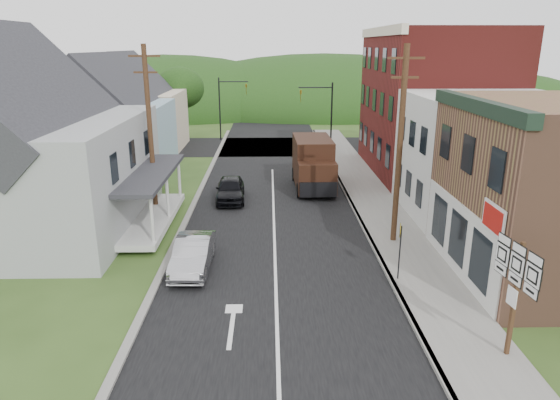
{
  "coord_description": "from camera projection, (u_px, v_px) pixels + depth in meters",
  "views": [
    {
      "loc": [
        -0.21,
        -18.29,
        8.92
      ],
      "look_at": [
        0.25,
        3.31,
        2.2
      ],
      "focal_mm": 32.0,
      "sensor_mm": 36.0,
      "label": 1
    }
  ],
  "objects": [
    {
      "name": "warning_sign",
      "position": [
        400.0,
        243.0,
        19.15
      ],
      "size": [
        0.18,
        0.63,
        2.34
      ],
      "rotation": [
        0.0,
        0.0,
        -0.25
      ],
      "color": "black",
      "rests_on": "sidewalk_right"
    },
    {
      "name": "utility_pole_right",
      "position": [
        400.0,
        145.0,
        22.19
      ],
      "size": [
        1.6,
        0.26,
        9.0
      ],
      "color": "#472D19",
      "rests_on": "ground"
    },
    {
      "name": "tree_left_d",
      "position": [
        180.0,
        88.0,
        49.03
      ],
      "size": [
        4.8,
        4.8,
        6.94
      ],
      "color": "#382616",
      "rests_on": "ground"
    },
    {
      "name": "dark_sedan",
      "position": [
        230.0,
        189.0,
        29.73
      ],
      "size": [
        1.83,
        4.18,
        1.4
      ],
      "primitive_type": "imported",
      "rotation": [
        0.0,
        0.0,
        0.04
      ],
      "color": "black",
      "rests_on": "ground"
    },
    {
      "name": "curb_right",
      "position": [
        355.0,
        211.0,
        27.82
      ],
      "size": [
        0.2,
        55.0,
        0.15
      ],
      "primitive_type": "cube",
      "color": "slate",
      "rests_on": "ground"
    },
    {
      "name": "traffic_signal_left",
      "position": [
        227.0,
        101.0,
        48.03
      ],
      "size": [
        2.87,
        0.2,
        6.0
      ],
      "color": "black",
      "rests_on": "ground"
    },
    {
      "name": "storefront_white",
      "position": [
        485.0,
        157.0,
        26.54
      ],
      "size": [
        8.0,
        7.0,
        6.5
      ],
      "primitive_type": "cube",
      "color": "silver",
      "rests_on": "ground"
    },
    {
      "name": "ground",
      "position": [
        276.0,
        276.0,
        20.11
      ],
      "size": [
        120.0,
        120.0,
        0.0
      ],
      "primitive_type": "plane",
      "color": "#2D4719",
      "rests_on": "ground"
    },
    {
      "name": "storefront_red",
      "position": [
        432.0,
        103.0,
        35.09
      ],
      "size": [
        8.0,
        12.0,
        10.0
      ],
      "primitive_type": "cube",
      "color": "maroon",
      "rests_on": "ground"
    },
    {
      "name": "forested_ridge",
      "position": [
        271.0,
        109.0,
        72.62
      ],
      "size": [
        90.0,
        30.0,
        16.0
      ],
      "primitive_type": "ellipsoid",
      "color": "#16330F",
      "rests_on": "ground"
    },
    {
      "name": "house_blue",
      "position": [
        116.0,
        123.0,
        35.02
      ],
      "size": [
        7.14,
        8.16,
        7.28
      ],
      "color": "#98BCCF",
      "rests_on": "ground"
    },
    {
      "name": "utility_pole_left",
      "position": [
        150.0,
        130.0,
        26.23
      ],
      "size": [
        1.6,
        0.26,
        9.0
      ],
      "color": "#472D19",
      "rests_on": "ground"
    },
    {
      "name": "curb_left",
      "position": [
        190.0,
        212.0,
        27.64
      ],
      "size": [
        0.3,
        55.0,
        0.12
      ],
      "primitive_type": "cube",
      "color": "slate",
      "rests_on": "ground"
    },
    {
      "name": "delivery_van",
      "position": [
        313.0,
        164.0,
        32.0
      ],
      "size": [
        2.51,
        5.81,
        3.22
      ],
      "rotation": [
        0.0,
        0.0,
        0.02
      ],
      "color": "black",
      "rests_on": "ground"
    },
    {
      "name": "road",
      "position": [
        273.0,
        202.0,
        29.66
      ],
      "size": [
        9.0,
        90.0,
        0.02
      ],
      "primitive_type": "cube",
      "color": "black",
      "rests_on": "ground"
    },
    {
      "name": "traffic_signal_right",
      "position": [
        323.0,
        110.0,
        41.52
      ],
      "size": [
        2.87,
        0.2,
        6.0
      ],
      "color": "black",
      "rests_on": "ground"
    },
    {
      "name": "sidewalk_right",
      "position": [
        379.0,
        211.0,
        27.85
      ],
      "size": [
        2.8,
        55.0,
        0.15
      ],
      "primitive_type": "cube",
      "color": "slate",
      "rests_on": "ground"
    },
    {
      "name": "cross_road",
      "position": [
        272.0,
        147.0,
        45.89
      ],
      "size": [
        60.0,
        9.0,
        0.02
      ],
      "primitive_type": "cube",
      "color": "black",
      "rests_on": "ground"
    },
    {
      "name": "tree_left_c",
      "position": [
        17.0,
        87.0,
        37.05
      ],
      "size": [
        5.8,
        5.8,
        8.41
      ],
      "color": "#382616",
      "rests_on": "ground"
    },
    {
      "name": "house_gray",
      "position": [
        28.0,
        146.0,
        24.34
      ],
      "size": [
        10.2,
        12.24,
        8.35
      ],
      "color": "#A4A7A9",
      "rests_on": "ground"
    },
    {
      "name": "silver_sedan",
      "position": [
        193.0,
        254.0,
        20.55
      ],
      "size": [
        1.49,
        4.11,
        1.35
      ],
      "primitive_type": "imported",
      "rotation": [
        0.0,
        0.0,
        -0.02
      ],
      "color": "#A6A6AB",
      "rests_on": "ground"
    },
    {
      "name": "house_cream",
      "position": [
        140.0,
        108.0,
        43.6
      ],
      "size": [
        7.14,
        8.16,
        7.28
      ],
      "color": "beige",
      "rests_on": "ground"
    },
    {
      "name": "route_sign_cluster",
      "position": [
        516.0,
        283.0,
        14.13
      ],
      "size": [
        0.33,
        2.03,
        3.57
      ],
      "rotation": [
        0.0,
        0.0,
        0.13
      ],
      "color": "#472D19",
      "rests_on": "sidewalk_right"
    }
  ]
}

